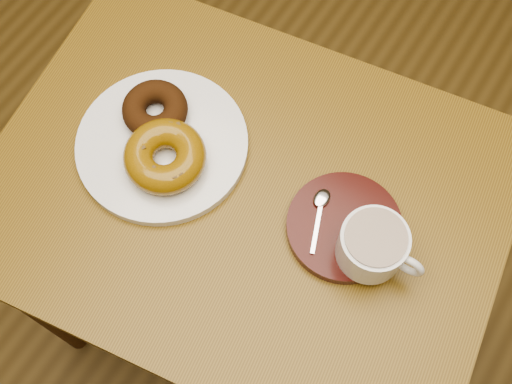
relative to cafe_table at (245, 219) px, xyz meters
The scene contains 8 objects.
ground 0.66m from the cafe_table, 121.76° to the left, with size 6.00×6.00×0.00m, color brown.
cafe_table is the anchor object (origin of this frame).
donut_plate 0.18m from the cafe_table, behind, with size 0.25×0.25×0.02m, color white.
donut_cinnamon 0.23m from the cafe_table, behind, with size 0.10×0.10×0.04m, color #371D0B.
donut_caramel 0.19m from the cafe_table, 165.55° to the right, with size 0.12×0.12×0.04m.
saucer 0.19m from the cafe_table, ahead, with size 0.16×0.16×0.02m, color #320A06.
coffee_cup 0.25m from the cafe_table, ahead, with size 0.12×0.09×0.06m.
teaspoon 0.17m from the cafe_table, 17.31° to the left, with size 0.04×0.09×0.01m.
Camera 1 is at (0.37, -0.56, 1.53)m, focal length 45.00 mm.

